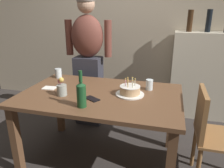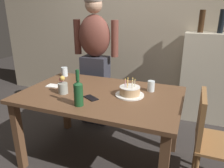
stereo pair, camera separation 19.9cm
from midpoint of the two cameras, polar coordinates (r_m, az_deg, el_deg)
The scene contains 13 objects.
ground_plane at distance 2.42m, azimuth -0.23°, elevation -19.01°, with size 10.00×10.00×0.00m, color #332D2B.
back_wall at distance 3.40m, azimuth 9.75°, elevation 15.58°, with size 5.20×0.10×2.60m, color tan.
dining_table at distance 2.08m, azimuth -0.26°, elevation -4.95°, with size 1.50×0.96×0.74m.
birthday_cake at distance 1.99m, azimuth 7.58°, elevation -2.03°, with size 0.27×0.27×0.16m.
water_glass_near at distance 2.60m, azimuth -10.32°, elevation 3.19°, with size 0.07×0.07×0.11m, color silver.
water_glass_far at distance 2.13m, azimuth 12.94°, elevation -0.58°, with size 0.07×0.07×0.10m, color silver.
wine_bottle at distance 1.76m, azimuth -5.71°, elevation -2.27°, with size 0.08×0.08×0.31m.
cell_phone at distance 1.93m, azimuth -2.66°, elevation -3.76°, with size 0.14×0.07×0.01m, color black.
napkin_stack at distance 2.28m, azimuth -12.99°, elevation -0.54°, with size 0.13×0.10×0.01m, color white.
flower_vase at distance 2.05m, azimuth -10.21°, elevation -0.67°, with size 0.09×0.09×0.17m.
person_man_bearded at distance 2.80m, azimuth -2.46°, elevation 6.30°, with size 0.61×0.27×1.66m.
dining_chair at distance 2.01m, azimuth 27.52°, elevation -12.33°, with size 0.42×0.42×0.87m.
shelf_cabinet at distance 3.24m, azimuth 26.68°, elevation 1.32°, with size 0.82×0.30×1.50m.
Camera 2 is at (0.80, -1.74, 1.49)m, focal length 34.56 mm.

